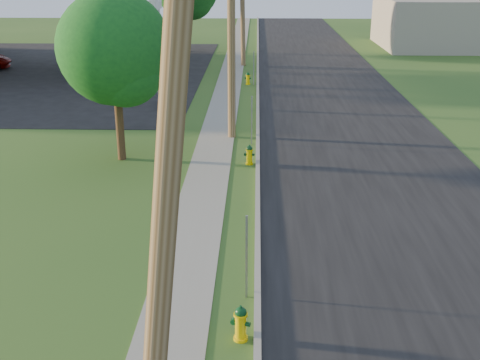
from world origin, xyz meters
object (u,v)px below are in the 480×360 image
object	(u,v)px
fuel_pump_se	(113,57)
hydrant_near	(241,323)
utility_pole_mid	(231,17)
hydrant_far	(248,78)
utility_pole_near	(167,174)
fuel_pump_ne	(99,67)
tree_verge	(117,53)
hydrant_mid	(249,155)

from	to	relation	value
fuel_pump_se	hydrant_near	xyz separation A→B (m)	(9.66, -31.41, -0.34)
utility_pole_mid	hydrant_far	world-z (taller)	utility_pole_mid
utility_pole_near	utility_pole_mid	world-z (taller)	utility_pole_mid
fuel_pump_ne	fuel_pump_se	world-z (taller)	same
hydrant_near	hydrant_far	xyz separation A→B (m)	(-0.25, 25.71, -0.02)
utility_pole_near	fuel_pump_ne	distance (m)	32.51
tree_verge	hydrant_near	world-z (taller)	tree_verge
fuel_pump_ne	tree_verge	size ratio (longest dim) A/B	0.52
fuel_pump_se	hydrant_near	bearing A→B (deg)	-72.90
utility_pole_near	hydrant_near	xyz separation A→B (m)	(0.76, 3.59, -4.42)
tree_verge	hydrant_far	world-z (taller)	tree_verge
utility_pole_near	fuel_pump_se	distance (m)	36.34
utility_pole_mid	hydrant_near	bearing A→B (deg)	-86.96
fuel_pump_se	tree_verge	xyz separation A→B (m)	(4.96, -20.14, 3.27)
hydrant_near	utility_pole_near	bearing A→B (deg)	-102.03
tree_verge	hydrant_far	xyz separation A→B (m)	(4.45, 14.44, -3.63)
tree_verge	hydrant_mid	bearing A→B (deg)	-4.86
fuel_pump_ne	hydrant_mid	distance (m)	19.18
hydrant_far	utility_pole_near	bearing A→B (deg)	-91.00
utility_pole_mid	fuel_pump_ne	world-z (taller)	utility_pole_mid
hydrant_near	hydrant_mid	bearing A→B (deg)	89.85
fuel_pump_ne	hydrant_far	distance (m)	9.57
utility_pole_mid	fuel_pump_se	size ratio (longest dim) A/B	3.06
tree_verge	hydrant_mid	distance (m)	5.97
utility_pole_near	fuel_pump_ne	world-z (taller)	utility_pole_near
utility_pole_near	hydrant_far	xyz separation A→B (m)	(0.51, 29.30, -4.44)
fuel_pump_ne	hydrant_mid	world-z (taller)	fuel_pump_ne
fuel_pump_ne	fuel_pump_se	distance (m)	4.00
hydrant_mid	hydrant_far	world-z (taller)	hydrant_mid
utility_pole_near	fuel_pump_se	xyz separation A→B (m)	(-8.90, 35.00, -4.08)
tree_verge	hydrant_far	size ratio (longest dim) A/B	8.36
utility_pole_near	tree_verge	world-z (taller)	utility_pole_near
fuel_pump_se	utility_pole_mid	bearing A→B (deg)	-62.37
tree_verge	hydrant_near	size ratio (longest dim) A/B	7.98
fuel_pump_ne	hydrant_near	xyz separation A→B (m)	(9.66, -27.41, -0.34)
utility_pole_near	hydrant_far	bearing A→B (deg)	89.00
fuel_pump_ne	tree_verge	distance (m)	17.20
hydrant_near	hydrant_mid	size ratio (longest dim) A/B	1.03
utility_pole_mid	hydrant_near	xyz separation A→B (m)	(0.76, -14.41, -4.57)
utility_pole_near	hydrant_near	bearing A→B (deg)	77.97
fuel_pump_ne	hydrant_near	bearing A→B (deg)	-70.58
hydrant_far	hydrant_near	bearing A→B (deg)	-89.43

